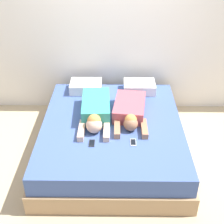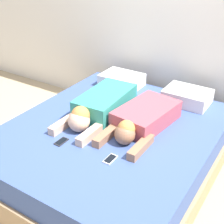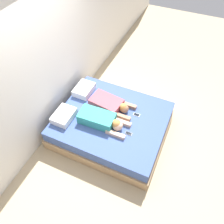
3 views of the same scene
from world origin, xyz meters
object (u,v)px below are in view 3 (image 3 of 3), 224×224
at_px(pillow_head_right, 84,90).
at_px(cell_phone_right, 137,115).
at_px(cell_phone_left, 129,133).
at_px(bed, 112,125).
at_px(person_left, 102,120).
at_px(person_right, 110,104).
at_px(pillow_head_left, 64,116).

bearing_deg(pillow_head_right, cell_phone_right, -96.71).
bearing_deg(cell_phone_left, bed, 62.53).
xyz_separation_m(bed, pillow_head_right, (0.39, 0.81, 0.30)).
bearing_deg(pillow_head_right, person_left, -130.27).
height_order(person_right, cell_phone_left, person_right).
xyz_separation_m(pillow_head_right, cell_phone_left, (-0.61, -1.23, -0.06)).
bearing_deg(cell_phone_right, bed, 120.96).
xyz_separation_m(pillow_head_right, cell_phone_right, (-0.14, -1.21, -0.06)).
distance_m(person_right, cell_phone_left, 0.72).
relative_size(pillow_head_right, person_left, 0.47).
relative_size(person_right, cell_phone_left, 7.18).
xyz_separation_m(cell_phone_left, cell_phone_right, (0.46, 0.02, 0.00)).
bearing_deg(person_right, pillow_head_left, 132.15).
distance_m(pillow_head_right, cell_phone_right, 1.22).
bearing_deg(pillow_head_right, pillow_head_left, 180.00).
xyz_separation_m(person_right, cell_phone_left, (-0.44, -0.56, -0.08)).
relative_size(pillow_head_left, cell_phone_right, 3.59).
bearing_deg(cell_phone_left, cell_phone_right, 2.47).
height_order(bed, person_right, person_right).
bearing_deg(person_left, pillow_head_left, 104.32).
distance_m(bed, cell_phone_right, 0.53).
bearing_deg(pillow_head_right, bed, -115.55).
bearing_deg(cell_phone_left, person_left, 88.49).
height_order(pillow_head_left, cell_phone_left, pillow_head_left).
distance_m(pillow_head_left, person_left, 0.72).
distance_m(person_left, cell_phone_right, 0.69).
bearing_deg(pillow_head_left, person_left, -75.68).
xyz_separation_m(pillow_head_left, cell_phone_right, (0.63, -1.21, -0.06)).
bearing_deg(person_right, person_left, -176.33).
relative_size(pillow_head_right, cell_phone_right, 3.59).
height_order(pillow_head_left, person_left, person_left).
distance_m(pillow_head_left, cell_phone_right, 1.37).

